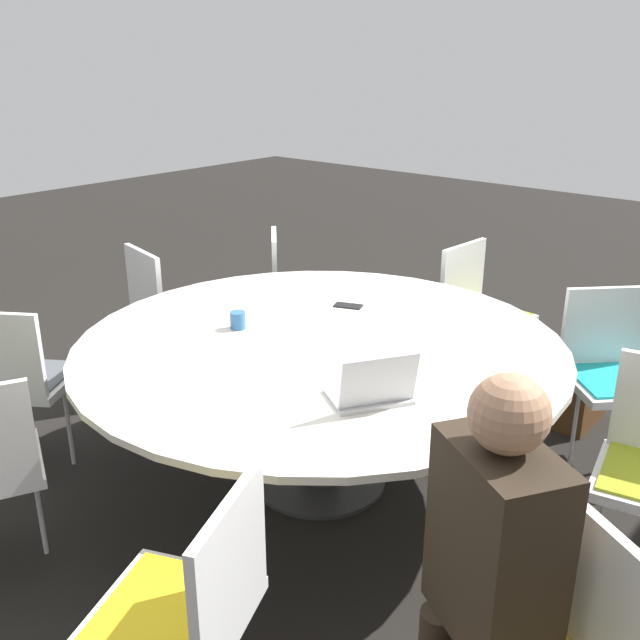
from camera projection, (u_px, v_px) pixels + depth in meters
name	position (u px, v px, depth m)	size (l,w,h in m)	color
ground_plane	(320.00, 481.00, 3.41)	(16.00, 16.00, 0.00)	black
conference_table	(320.00, 361.00, 3.19)	(2.16, 2.16, 0.72)	#333333
chair_2	(612.00, 364.00, 3.42)	(0.61, 0.61, 0.86)	silver
chair_3	(479.00, 305.00, 4.22)	(0.47, 0.45, 0.86)	silver
chair_4	(295.00, 286.00, 4.54)	(0.61, 0.61, 0.86)	silver
chair_5	(166.00, 303.00, 4.24)	(0.50, 0.52, 0.86)	silver
chair_6	(17.00, 373.00, 3.32)	(0.59, 0.60, 0.86)	silver
chair_8	(189.00, 602.00, 1.94)	(0.57, 0.56, 0.86)	silver
person_0	(489.00, 554.00, 1.84)	(0.38, 0.42, 1.21)	#2D2319
laptop	(373.00, 390.00, 2.58)	(0.37, 0.35, 0.21)	silver
coffee_cup	(238.00, 320.00, 3.28)	(0.07, 0.07, 0.08)	#33669E
cell_phone	(348.00, 306.00, 3.58)	(0.12, 0.16, 0.01)	black
handbag	(582.00, 400.00, 3.89)	(0.36, 0.16, 0.28)	#513319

